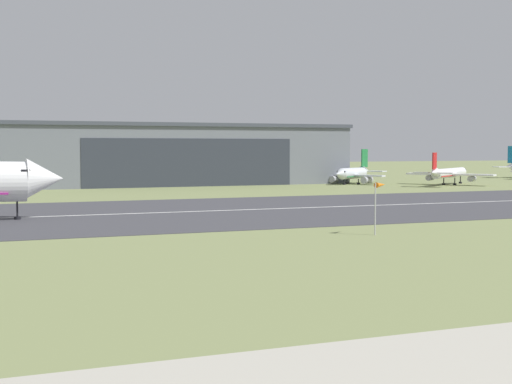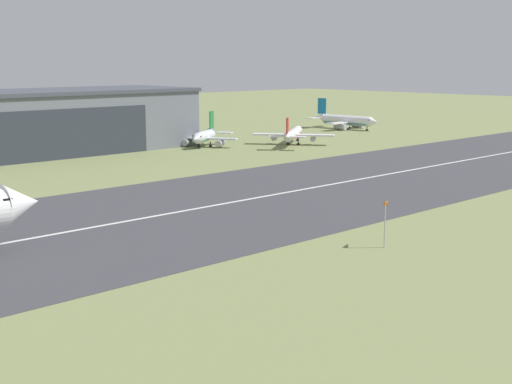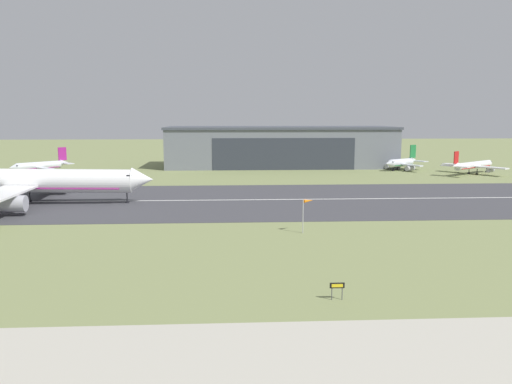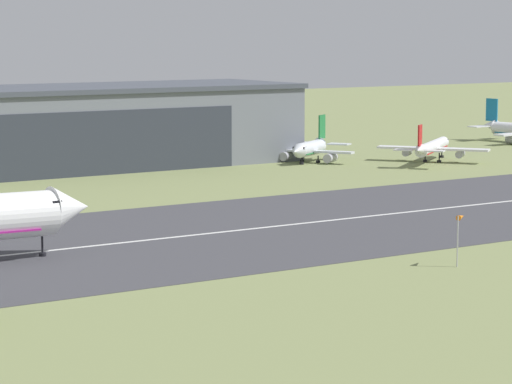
# 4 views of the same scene
# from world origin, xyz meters

# --- Properties ---
(ground_plane) EXTENTS (724.14, 724.14, 0.00)m
(ground_plane) POSITION_xyz_m (0.00, 53.85, 0.00)
(ground_plane) COLOR #7A8451
(runway_strip) EXTENTS (484.14, 49.21, 0.06)m
(runway_strip) POSITION_xyz_m (0.00, 107.70, 0.03)
(runway_strip) COLOR #3D3D42
(runway_strip) RESTS_ON ground_plane
(runway_centreline) EXTENTS (435.72, 0.70, 0.01)m
(runway_centreline) POSITION_xyz_m (0.00, 107.70, 0.07)
(runway_centreline) COLOR silver
(runway_centreline) RESTS_ON runway_strip
(hangar_building) EXTENTS (86.30, 28.56, 15.20)m
(hangar_building) POSITION_xyz_m (9.40, 185.34, 7.62)
(hangar_building) COLOR slate
(hangar_building) RESTS_ON ground_plane
(airplane_parked_west) EXTENTS (23.89, 21.32, 8.12)m
(airplane_parked_west) POSITION_xyz_m (70.90, 155.31, 2.94)
(airplane_parked_west) COLOR white
(airplane_parked_west) RESTS_ON ground_plane
(airplane_parked_far_east) EXTENTS (17.25, 17.38, 8.87)m
(airplane_parked_far_east) POSITION_xyz_m (51.25, 168.55, 2.64)
(airplane_parked_far_east) COLOR silver
(airplane_parked_far_east) RESTS_ON ground_plane
(windsock_pole) EXTENTS (2.04, 1.50, 5.63)m
(windsock_pole) POSITION_xyz_m (2.83, 74.92, 4.99)
(windsock_pole) COLOR #B7B7BC
(windsock_pole) RESTS_ON ground_plane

